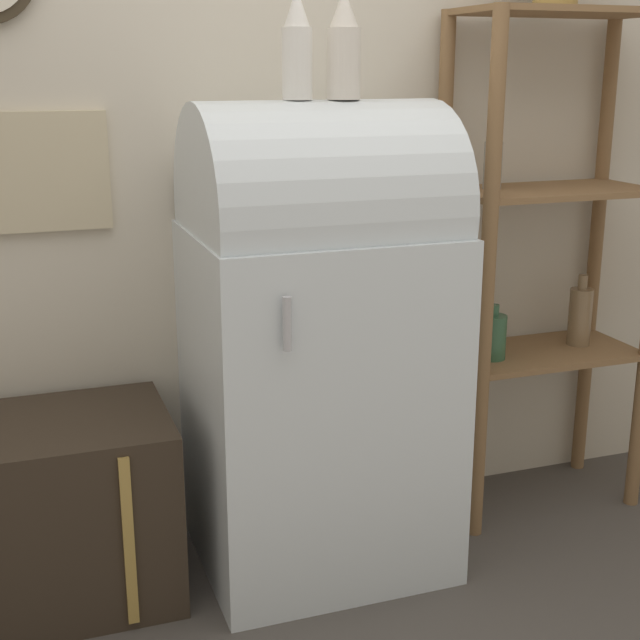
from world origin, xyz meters
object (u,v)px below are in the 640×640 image
(vase_left, at_px, (297,48))
(vase_center, at_px, (344,48))
(refrigerator, at_px, (318,336))
(suitcase_trunk, at_px, (49,512))

(vase_left, height_order, vase_center, same)
(vase_left, bearing_deg, refrigerator, 0.64)
(vase_left, distance_m, vase_center, 0.13)
(vase_center, bearing_deg, suitcase_trunk, 176.79)
(refrigerator, height_order, vase_left, vase_left)
(refrigerator, bearing_deg, vase_left, -179.36)
(vase_left, bearing_deg, vase_center, -6.35)
(suitcase_trunk, bearing_deg, refrigerator, -2.42)
(suitcase_trunk, relative_size, vase_left, 2.39)
(refrigerator, bearing_deg, vase_center, -12.02)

